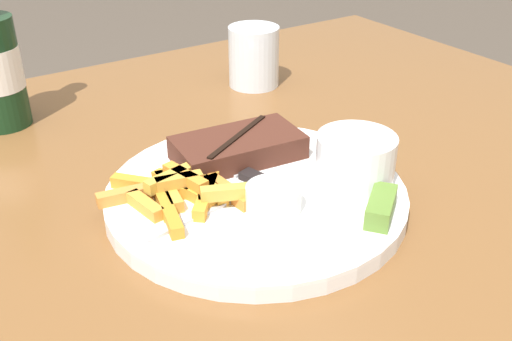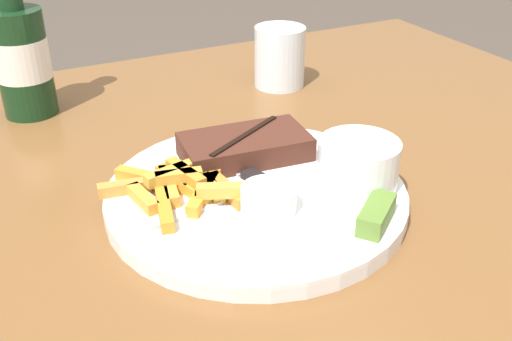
{
  "view_description": "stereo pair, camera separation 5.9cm",
  "coord_description": "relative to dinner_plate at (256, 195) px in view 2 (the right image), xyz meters",
  "views": [
    {
      "loc": [
        -0.28,
        -0.43,
        1.05
      ],
      "look_at": [
        0.0,
        0.0,
        0.76
      ],
      "focal_mm": 42.0,
      "sensor_mm": 36.0,
      "label": 1
    },
    {
      "loc": [
        -0.23,
        -0.46,
        1.05
      ],
      "look_at": [
        0.0,
        0.0,
        0.76
      ],
      "focal_mm": 42.0,
      "sensor_mm": 36.0,
      "label": 2
    }
  ],
  "objects": [
    {
      "name": "pickle_spear",
      "position": [
        0.07,
        -0.11,
        0.02
      ],
      "size": [
        0.06,
        0.05,
        0.02
      ],
      "color": "#567A2D",
      "rests_on": "dinner_plate"
    },
    {
      "name": "drinking_glass",
      "position": [
        0.18,
        0.28,
        0.03
      ],
      "size": [
        0.07,
        0.07,
        0.09
      ],
      "color": "silver",
      "rests_on": "dining_table"
    },
    {
      "name": "dinner_plate",
      "position": [
        0.0,
        0.0,
        0.0
      ],
      "size": [
        0.3,
        0.3,
        0.02
      ],
      "color": "white",
      "rests_on": "dining_table"
    },
    {
      "name": "steak_portion",
      "position": [
        0.02,
        0.06,
        0.02
      ],
      "size": [
        0.14,
        0.09,
        0.03
      ],
      "color": "#472319",
      "rests_on": "dinner_plate"
    },
    {
      "name": "coleslaw_cup",
      "position": [
        0.09,
        -0.04,
        0.04
      ],
      "size": [
        0.08,
        0.08,
        0.05
      ],
      "color": "white",
      "rests_on": "dinner_plate"
    },
    {
      "name": "dining_table",
      "position": [
        0.0,
        0.0,
        -0.09
      ],
      "size": [
        1.15,
        0.98,
        0.73
      ],
      "color": "brown",
      "rests_on": "ground_plane"
    },
    {
      "name": "fries_pile",
      "position": [
        -0.07,
        0.02,
        0.02
      ],
      "size": [
        0.13,
        0.12,
        0.02
      ],
      "color": "orange",
      "rests_on": "dinner_plate"
    },
    {
      "name": "beer_bottle",
      "position": [
        -0.17,
        0.34,
        0.07
      ],
      "size": [
        0.07,
        0.07,
        0.22
      ],
      "color": "#143319",
      "rests_on": "dining_table"
    },
    {
      "name": "knife_utensil",
      "position": [
        -0.0,
        0.04,
        0.01
      ],
      "size": [
        0.06,
        0.16,
        0.01
      ],
      "rotation": [
        0.0,
        0.0,
        1.85
      ],
      "color": "#B7B7BC",
      "rests_on": "dinner_plate"
    },
    {
      "name": "dipping_sauce_cup",
      "position": [
        -0.01,
        -0.04,
        0.02
      ],
      "size": [
        0.05,
        0.05,
        0.02
      ],
      "color": "silver",
      "rests_on": "dinner_plate"
    },
    {
      "name": "fork_utensil",
      "position": [
        -0.08,
        -0.01,
        0.01
      ],
      "size": [
        0.13,
        0.03,
        0.0
      ],
      "rotation": [
        0.0,
        0.0,
        6.44
      ],
      "color": "#B7B7BC",
      "rests_on": "dinner_plate"
    }
  ]
}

